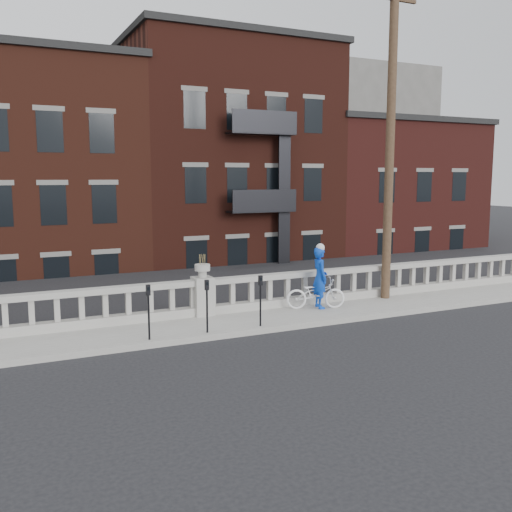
{
  "coord_description": "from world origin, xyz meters",
  "views": [
    {
      "loc": [
        -5.45,
        -11.1,
        4.08
      ],
      "look_at": [
        1.33,
        3.2,
        1.87
      ],
      "focal_mm": 40.0,
      "sensor_mm": 36.0,
      "label": 1
    }
  ],
  "objects": [
    {
      "name": "parking_meter_c",
      "position": [
        0.96,
        2.15,
        1.0
      ],
      "size": [
        0.1,
        0.09,
        1.36
      ],
      "color": "black",
      "rests_on": "sidewalk"
    },
    {
      "name": "bicycle",
      "position": [
        3.34,
        3.27,
        0.61
      ],
      "size": [
        1.87,
        1.17,
        0.93
      ],
      "primitive_type": "imported",
      "rotation": [
        0.0,
        0.0,
        1.23
      ],
      "color": "white",
      "rests_on": "sidewalk"
    },
    {
      "name": "parking_meter_a",
      "position": [
        -2.04,
        2.15,
        1.0
      ],
      "size": [
        0.1,
        0.09,
        1.36
      ],
      "color": "black",
      "rests_on": "sidewalk"
    },
    {
      "name": "ground",
      "position": [
        0.0,
        0.0,
        0.0
      ],
      "size": [
        120.0,
        120.0,
        0.0
      ],
      "primitive_type": "plane",
      "color": "black",
      "rests_on": "ground"
    },
    {
      "name": "utility_pole",
      "position": [
        6.2,
        3.6,
        5.24
      ],
      "size": [
        1.6,
        0.28,
        10.0
      ],
      "color": "#422D1E",
      "rests_on": "sidewalk"
    },
    {
      "name": "cyclist",
      "position": [
        3.5,
        3.3,
        1.08
      ],
      "size": [
        0.56,
        0.74,
        1.85
      ],
      "primitive_type": "imported",
      "rotation": [
        0.0,
        0.0,
        1.39
      ],
      "color": "#0C3CBB",
      "rests_on": "sidewalk"
    },
    {
      "name": "parking_meter_b",
      "position": [
        -0.54,
        2.15,
        1.0
      ],
      "size": [
        0.1,
        0.09,
        1.36
      ],
      "color": "black",
      "rests_on": "sidewalk"
    },
    {
      "name": "sidewalk",
      "position": [
        0.0,
        3.0,
        0.07
      ],
      "size": [
        32.0,
        2.2,
        0.15
      ],
      "primitive_type": "cube",
      "color": "gray",
      "rests_on": "ground"
    },
    {
      "name": "balustrade",
      "position": [
        0.0,
        3.95,
        0.64
      ],
      "size": [
        28.0,
        0.34,
        1.03
      ],
      "color": "gray",
      "rests_on": "sidewalk"
    },
    {
      "name": "planter_pedestal",
      "position": [
        0.0,
        3.95,
        0.83
      ],
      "size": [
        0.55,
        0.55,
        1.76
      ],
      "color": "gray",
      "rests_on": "sidewalk"
    },
    {
      "name": "lower_level",
      "position": [
        0.56,
        23.04,
        2.63
      ],
      "size": [
        80.0,
        44.0,
        20.8
      ],
      "color": "#605E59",
      "rests_on": "ground"
    }
  ]
}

